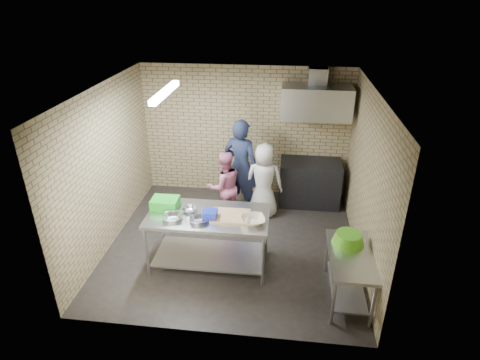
# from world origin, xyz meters

# --- Properties ---
(floor) EXTENTS (4.20, 4.20, 0.00)m
(floor) POSITION_xyz_m (0.00, 0.00, 0.00)
(floor) COLOR black
(floor) RESTS_ON ground
(ceiling) EXTENTS (4.20, 4.20, 0.00)m
(ceiling) POSITION_xyz_m (0.00, 0.00, 2.70)
(ceiling) COLOR black
(ceiling) RESTS_ON ground
(back_wall) EXTENTS (4.20, 0.06, 2.70)m
(back_wall) POSITION_xyz_m (0.00, 2.00, 1.35)
(back_wall) COLOR #97885E
(back_wall) RESTS_ON ground
(front_wall) EXTENTS (4.20, 0.06, 2.70)m
(front_wall) POSITION_xyz_m (0.00, -2.00, 1.35)
(front_wall) COLOR #97885E
(front_wall) RESTS_ON ground
(left_wall) EXTENTS (0.06, 4.00, 2.70)m
(left_wall) POSITION_xyz_m (-2.10, 0.00, 1.35)
(left_wall) COLOR #97885E
(left_wall) RESTS_ON ground
(right_wall) EXTENTS (0.06, 4.00, 2.70)m
(right_wall) POSITION_xyz_m (2.10, 0.00, 1.35)
(right_wall) COLOR #97885E
(right_wall) RESTS_ON ground
(prep_table) EXTENTS (1.86, 0.93, 0.93)m
(prep_table) POSITION_xyz_m (-0.30, -0.60, 0.47)
(prep_table) COLOR silver
(prep_table) RESTS_ON floor
(side_counter) EXTENTS (0.60, 1.20, 0.75)m
(side_counter) POSITION_xyz_m (1.80, -1.10, 0.38)
(side_counter) COLOR silver
(side_counter) RESTS_ON floor
(stove) EXTENTS (1.20, 0.70, 0.90)m
(stove) POSITION_xyz_m (1.35, 1.65, 0.45)
(stove) COLOR black
(stove) RESTS_ON floor
(range_hood) EXTENTS (1.30, 0.60, 0.60)m
(range_hood) POSITION_xyz_m (1.35, 1.70, 2.10)
(range_hood) COLOR silver
(range_hood) RESTS_ON back_wall
(hood_duct) EXTENTS (0.35, 0.30, 0.30)m
(hood_duct) POSITION_xyz_m (1.35, 1.85, 2.55)
(hood_duct) COLOR #A5A8AD
(hood_duct) RESTS_ON back_wall
(wall_shelf) EXTENTS (0.80, 0.20, 0.04)m
(wall_shelf) POSITION_xyz_m (1.65, 1.89, 1.92)
(wall_shelf) COLOR #3F2B19
(wall_shelf) RESTS_ON back_wall
(fluorescent_fixture) EXTENTS (0.10, 1.25, 0.08)m
(fluorescent_fixture) POSITION_xyz_m (-1.00, 0.00, 2.64)
(fluorescent_fixture) COLOR white
(fluorescent_fixture) RESTS_ON ceiling
(green_crate) EXTENTS (0.41, 0.31, 0.17)m
(green_crate) POSITION_xyz_m (-1.00, -0.48, 1.01)
(green_crate) COLOR green
(green_crate) RESTS_ON prep_table
(blue_tub) EXTENTS (0.21, 0.21, 0.13)m
(blue_tub) POSITION_xyz_m (-0.25, -0.70, 1.00)
(blue_tub) COLOR #1627AC
(blue_tub) RESTS_ON prep_table
(cutting_board) EXTENTS (0.57, 0.43, 0.03)m
(cutting_board) POSITION_xyz_m (0.05, -0.62, 0.95)
(cutting_board) COLOR tan
(cutting_board) RESTS_ON prep_table
(mixing_bowl_a) EXTENTS (0.36, 0.36, 0.07)m
(mixing_bowl_a) POSITION_xyz_m (-0.80, -0.80, 0.97)
(mixing_bowl_a) COLOR silver
(mixing_bowl_a) RESTS_ON prep_table
(mixing_bowl_b) EXTENTS (0.28, 0.28, 0.07)m
(mixing_bowl_b) POSITION_xyz_m (-0.60, -0.55, 0.96)
(mixing_bowl_b) COLOR silver
(mixing_bowl_b) RESTS_ON prep_table
(mixing_bowl_c) EXTENTS (0.33, 0.33, 0.07)m
(mixing_bowl_c) POSITION_xyz_m (-0.40, -0.82, 0.96)
(mixing_bowl_c) COLOR #B4B5BB
(mixing_bowl_c) RESTS_ON prep_table
(ceramic_bowl) EXTENTS (0.44, 0.44, 0.09)m
(ceramic_bowl) POSITION_xyz_m (0.40, -0.75, 0.97)
(ceramic_bowl) COLOR beige
(ceramic_bowl) RESTS_ON prep_table
(green_basin) EXTENTS (0.46, 0.46, 0.17)m
(green_basin) POSITION_xyz_m (1.78, -0.85, 0.83)
(green_basin) COLOR #59C626
(green_basin) RESTS_ON side_counter
(bottle_red) EXTENTS (0.07, 0.07, 0.18)m
(bottle_red) POSITION_xyz_m (1.40, 1.89, 2.03)
(bottle_red) COLOR #B22619
(bottle_red) RESTS_ON wall_shelf
(bottle_green) EXTENTS (0.06, 0.06, 0.15)m
(bottle_green) POSITION_xyz_m (1.80, 1.89, 2.02)
(bottle_green) COLOR green
(bottle_green) RESTS_ON wall_shelf
(man_navy) EXTENTS (0.79, 0.64, 1.89)m
(man_navy) POSITION_xyz_m (0.00, 1.18, 0.94)
(man_navy) COLOR #141A33
(man_navy) RESTS_ON floor
(woman_pink) EXTENTS (0.83, 0.77, 1.37)m
(woman_pink) POSITION_xyz_m (-0.27, 0.82, 0.69)
(woman_pink) COLOR #C5688E
(woman_pink) RESTS_ON floor
(woman_white) EXTENTS (0.72, 0.47, 1.47)m
(woman_white) POSITION_xyz_m (0.45, 1.07, 0.73)
(woman_white) COLOR silver
(woman_white) RESTS_ON floor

